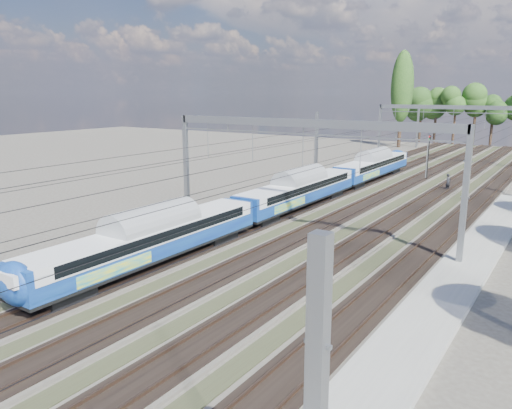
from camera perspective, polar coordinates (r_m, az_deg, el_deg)
The scene contains 8 objects.
track_bed at distance 51.83m, azimuth 13.13°, elevation 0.34°, with size 21.00×130.00×0.34m.
platform at distance 25.60m, azimuth 18.53°, elevation -12.80°, with size 3.00×70.00×0.30m, color gray.
catenary at distance 58.05m, azimuth 16.47°, elevation 7.74°, with size 25.65×130.00×9.00m.
tree_belt at distance 98.75m, azimuth 27.14°, elevation 9.66°, with size 40.64×101.73×11.92m.
poplar at distance 105.56m, azimuth 16.37°, elevation 12.73°, with size 4.40×4.40×19.04m.
emu_train at distance 46.54m, azimuth 4.80°, elevation 2.05°, with size 2.71×57.40×3.96m.
worker at distance 60.39m, azimuth 21.10°, elevation 2.39°, with size 0.71×0.47×1.95m, color black.
signal_near at distance 66.26m, azimuth 19.12°, elevation 5.68°, with size 0.39×0.36×5.70m.
Camera 1 is at (17.48, -2.59, 10.88)m, focal length 35.00 mm.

